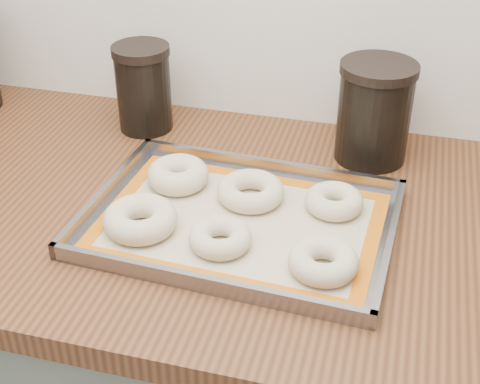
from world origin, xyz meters
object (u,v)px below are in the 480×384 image
(canister_right, at_px, (374,112))
(bagel_back_mid, at_px, (251,191))
(canister_mid, at_px, (143,88))
(bagel_back_left, at_px, (178,175))
(bagel_back_right, at_px, (334,201))
(bagel_front_left, at_px, (140,219))
(bagel_front_mid, at_px, (220,238))
(baking_tray, at_px, (240,221))
(bagel_front_right, at_px, (323,261))

(canister_right, bearing_deg, bagel_back_mid, -130.77)
(canister_mid, relative_size, canister_right, 0.93)
(bagel_back_left, relative_size, bagel_back_right, 1.12)
(canister_right, bearing_deg, bagel_front_left, -134.23)
(bagel_back_right, bearing_deg, bagel_front_mid, -136.88)
(bagel_back_mid, xyz_separation_m, canister_right, (0.17, 0.20, 0.07))
(baking_tray, distance_m, bagel_back_mid, 0.07)
(baking_tray, bearing_deg, bagel_back_left, 148.40)
(bagel_front_mid, xyz_separation_m, bagel_back_mid, (0.01, 0.13, 0.00))
(bagel_back_left, bearing_deg, bagel_front_left, -95.25)
(baking_tray, relative_size, canister_right, 2.69)
(bagel_front_right, bearing_deg, bagel_back_left, 149.09)
(bagel_front_left, xyz_separation_m, bagel_back_right, (0.27, 0.13, -0.00))
(bagel_back_mid, relative_size, canister_right, 0.61)
(bagel_front_right, xyz_separation_m, bagel_back_right, (-0.01, 0.15, -0.00))
(baking_tray, distance_m, canister_right, 0.32)
(baking_tray, distance_m, canister_mid, 0.38)
(bagel_front_left, height_order, bagel_back_mid, bagel_front_left)
(bagel_front_right, xyz_separation_m, bagel_back_left, (-0.27, 0.16, 0.00))
(bagel_back_left, bearing_deg, bagel_back_mid, -6.07)
(bagel_front_mid, distance_m, bagel_back_left, 0.18)
(bagel_front_right, bearing_deg, bagel_back_right, 92.60)
(bagel_front_mid, xyz_separation_m, bagel_front_right, (0.15, -0.02, 0.00))
(bagel_front_right, height_order, bagel_back_right, bagel_front_right)
(bagel_back_mid, bearing_deg, canister_mid, 141.98)
(bagel_back_mid, bearing_deg, bagel_front_mid, -95.43)
(canister_right, bearing_deg, baking_tray, -123.05)
(bagel_front_left, relative_size, canister_right, 0.63)
(baking_tray, distance_m, bagel_front_left, 0.15)
(bagel_back_left, bearing_deg, bagel_front_mid, -51.28)
(bagel_front_mid, relative_size, bagel_back_mid, 0.85)
(bagel_back_left, distance_m, canister_right, 0.35)
(bagel_back_right, height_order, canister_mid, canister_mid)
(bagel_front_left, bearing_deg, canister_mid, 110.34)
(bagel_front_left, height_order, canister_right, canister_right)
(bagel_back_right, height_order, canister_right, canister_right)
(bagel_back_right, xyz_separation_m, canister_right, (0.04, 0.19, 0.07))
(bagel_front_right, distance_m, bagel_back_mid, 0.20)
(canister_mid, bearing_deg, bagel_front_right, -41.16)
(bagel_front_left, relative_size, bagel_front_mid, 1.21)
(bagel_front_right, distance_m, bagel_back_right, 0.15)
(bagel_front_right, height_order, bagel_back_left, bagel_back_left)
(bagel_front_mid, bearing_deg, bagel_front_left, 175.95)
(baking_tray, xyz_separation_m, canister_mid, (-0.26, 0.27, 0.08))
(bagel_front_left, height_order, bagel_back_left, same)
(bagel_back_right, distance_m, canister_mid, 0.44)
(bagel_front_left, distance_m, bagel_back_mid, 0.18)
(baking_tray, relative_size, bagel_back_mid, 4.44)
(bagel_front_left, relative_size, bagel_front_right, 1.14)
(bagel_back_left, relative_size, canister_mid, 0.62)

